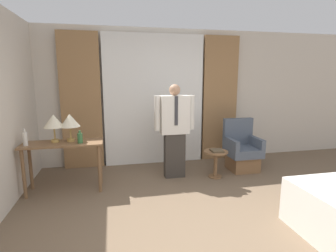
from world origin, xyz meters
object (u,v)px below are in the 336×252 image
at_px(bottle_near_edge, 25,139).
at_px(side_table, 216,159).
at_px(desk, 63,151).
at_px(table_lamp_left, 54,122).
at_px(bottle_by_lamp, 80,138).
at_px(person, 175,128).
at_px(book, 217,151).
at_px(armchair, 242,151).
at_px(table_lamp_right, 70,121).

relative_size(bottle_near_edge, side_table, 0.53).
distance_m(desk, table_lamp_left, 0.47).
height_order(bottle_by_lamp, side_table, bottle_by_lamp).
bearing_deg(table_lamp_left, person, 4.69).
relative_size(desk, bottle_by_lamp, 6.17).
relative_size(desk, table_lamp_left, 2.78).
xyz_separation_m(bottle_by_lamp, book, (2.24, 0.08, -0.36)).
bearing_deg(bottle_near_edge, person, 7.50).
relative_size(bottle_near_edge, person, 0.16).
relative_size(desk, armchair, 1.23).
bearing_deg(desk, armchair, 5.58).
distance_m(table_lamp_right, bottle_by_lamp, 0.32).
bearing_deg(bottle_near_edge, bottle_by_lamp, -0.17).
relative_size(table_lamp_left, side_table, 0.88).
bearing_deg(side_table, table_lamp_right, 179.13).
bearing_deg(person, book, -17.32).
relative_size(table_lamp_right, side_table, 0.88).
height_order(table_lamp_left, side_table, table_lamp_left).
bearing_deg(book, table_lamp_left, 178.65).
bearing_deg(bottle_by_lamp, desk, 161.87).
distance_m(side_table, book, 0.17).
bearing_deg(table_lamp_right, desk, -152.97).
distance_m(person, side_table, 0.91).
height_order(desk, side_table, desk).
bearing_deg(desk, table_lamp_right, 27.03).
bearing_deg(bottle_by_lamp, side_table, 2.82).
bearing_deg(side_table, table_lamp_left, 179.21).
xyz_separation_m(table_lamp_left, bottle_near_edge, (-0.37, -0.14, -0.21)).
bearing_deg(person, desk, -173.15).
distance_m(table_lamp_right, book, 2.46).
xyz_separation_m(desk, armchair, (3.15, 0.31, -0.28)).
relative_size(table_lamp_right, armchair, 0.44).
distance_m(bottle_by_lamp, person, 1.57).
distance_m(bottle_near_edge, armchair, 3.70).
bearing_deg(side_table, person, 164.53).
bearing_deg(desk, book, -0.06).
height_order(desk, bottle_near_edge, bottle_near_edge).
bearing_deg(bottle_near_edge, desk, 9.86).
height_order(table_lamp_left, table_lamp_right, same).
bearing_deg(bottle_by_lamp, book, 2.17).
distance_m(table_lamp_right, bottle_near_edge, 0.66).
xyz_separation_m(bottle_near_edge, person, (2.29, 0.30, -0.00)).
xyz_separation_m(table_lamp_right, side_table, (2.39, -0.04, -0.76)).
height_order(person, book, person).
bearing_deg(person, bottle_near_edge, -172.50).
bearing_deg(table_lamp_left, armchair, 4.36).
bearing_deg(desk, table_lamp_left, 152.97).
xyz_separation_m(bottle_by_lamp, person, (1.54, 0.30, 0.02)).
height_order(bottle_by_lamp, person, person).
relative_size(table_lamp_left, bottle_by_lamp, 2.22).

